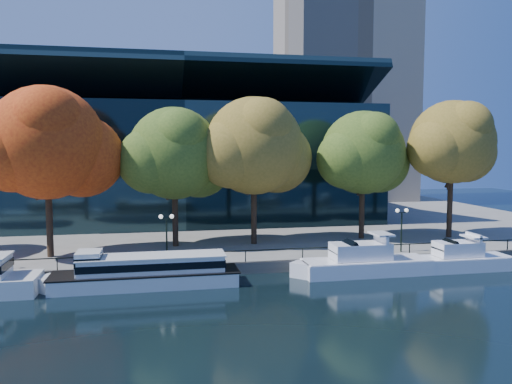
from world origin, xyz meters
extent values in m
plane|color=black|center=(0.00, 0.00, 0.00)|extent=(160.00, 160.00, 0.00)
cube|color=slate|center=(0.00, 36.50, 0.50)|extent=(90.00, 67.00, 1.00)
cube|color=#47443F|center=(0.00, 3.05, 0.50)|extent=(90.00, 0.25, 1.00)
cube|color=black|center=(0.00, 3.25, 1.95)|extent=(88.20, 0.08, 0.08)
cube|color=black|center=(0.00, 3.25, 1.45)|extent=(0.07, 0.07, 0.90)
cube|color=black|center=(-4.00, 32.00, 8.00)|extent=(50.00, 24.00, 16.00)
cube|color=black|center=(-4.00, 28.00, 17.50)|extent=(50.00, 17.14, 7.86)
cube|color=tan|center=(28.00, 55.00, 32.50)|extent=(22.00, 22.00, 65.00)
cube|color=white|center=(-8.14, 0.78, 0.54)|extent=(13.81, 3.35, 1.09)
cube|color=black|center=(-8.14, 0.78, 1.11)|extent=(14.09, 3.42, 0.12)
cube|color=white|center=(-15.04, 0.78, 0.54)|extent=(2.78, 2.78, 1.09)
cube|color=white|center=(-7.64, 0.78, 1.73)|extent=(10.77, 2.75, 1.18)
cube|color=black|center=(-7.64, 0.78, 1.78)|extent=(10.91, 2.82, 0.54)
cube|color=white|center=(-7.64, 0.78, 2.37)|extent=(11.05, 2.88, 0.10)
cube|color=white|center=(-12.28, 0.78, 2.02)|extent=(1.78, 2.35, 1.78)
cube|color=black|center=(-12.28, 0.78, 2.22)|extent=(1.83, 2.42, 0.69)
cube|color=white|center=(9.87, 1.00, 0.62)|extent=(10.79, 3.08, 1.23)
cube|color=white|center=(4.48, 1.00, 0.62)|extent=(2.36, 2.36, 1.23)
cube|color=white|center=(9.87, 1.00, 1.25)|extent=(10.57, 3.02, 0.08)
cube|color=white|center=(9.33, 1.00, 2.00)|extent=(4.85, 2.31, 1.34)
cube|color=black|center=(7.93, 1.00, 2.11)|extent=(2.12, 2.22, 1.68)
cube|color=white|center=(11.17, 1.00, 2.98)|extent=(0.26, 2.40, 0.82)
cube|color=white|center=(11.17, 1.00, 3.39)|extent=(1.44, 2.40, 0.15)
cube|color=white|center=(18.66, 0.81, 0.58)|extent=(8.67, 2.70, 1.16)
cube|color=white|center=(14.32, 0.81, 0.58)|extent=(2.13, 2.13, 1.16)
cube|color=white|center=(18.66, 0.81, 1.18)|extent=(8.50, 2.64, 0.08)
cube|color=white|center=(18.22, 0.81, 1.88)|extent=(3.90, 2.02, 1.25)
cube|color=black|center=(17.10, 0.81, 1.97)|extent=(1.76, 1.94, 1.46)
cube|color=white|center=(19.70, 0.81, 2.79)|extent=(0.24, 2.10, 0.77)
cube|color=white|center=(19.70, 0.81, 2.89)|extent=(1.35, 2.10, 0.14)
cylinder|color=black|center=(-16.54, 8.56, 5.01)|extent=(0.56, 0.56, 8.02)
cylinder|color=black|center=(-16.04, 8.76, 8.16)|extent=(1.25, 1.91, 4.00)
cylinder|color=black|center=(-16.94, 8.26, 7.87)|extent=(1.15, 1.30, 3.58)
sphere|color=#A1240D|center=(-16.54, 8.56, 11.02)|extent=(9.87, 9.87, 9.87)
sphere|color=#A1240D|center=(-13.82, 10.04, 9.79)|extent=(7.40, 7.40, 7.40)
sphere|color=#A1240D|center=(-19.01, 7.57, 10.28)|extent=(6.91, 6.91, 6.91)
sphere|color=#A1240D|center=(-16.05, 6.58, 12.75)|extent=(5.92, 5.92, 5.92)
cylinder|color=black|center=(-5.53, 11.33, 4.62)|extent=(0.56, 0.56, 7.24)
cylinder|color=black|center=(-5.03, 11.53, 7.47)|extent=(1.16, 1.75, 3.63)
cylinder|color=black|center=(-5.93, 11.03, 7.21)|extent=(1.07, 1.21, 3.24)
sphere|color=#38531A|center=(-5.53, 11.33, 10.05)|extent=(8.91, 8.91, 8.91)
sphere|color=#38531A|center=(-3.08, 12.66, 8.94)|extent=(6.68, 6.68, 6.68)
sphere|color=#38531A|center=(-7.76, 10.43, 9.39)|extent=(6.24, 6.24, 6.24)
sphere|color=#38531A|center=(-5.09, 9.54, 11.61)|extent=(5.34, 5.34, 5.34)
cylinder|color=black|center=(2.22, 11.00, 4.91)|extent=(0.56, 0.56, 7.82)
cylinder|color=black|center=(2.72, 11.20, 7.98)|extent=(1.23, 1.87, 3.91)
cylinder|color=black|center=(1.82, 10.70, 7.70)|extent=(1.13, 1.28, 3.49)
sphere|color=brown|center=(2.22, 11.00, 10.77)|extent=(9.65, 9.65, 9.65)
sphere|color=brown|center=(4.88, 12.45, 9.57)|extent=(7.24, 7.24, 7.24)
sphere|color=brown|center=(-0.19, 10.03, 10.05)|extent=(6.76, 6.76, 6.76)
sphere|color=brown|center=(2.71, 9.07, 12.46)|extent=(5.79, 5.79, 5.79)
cylinder|color=black|center=(14.02, 11.79, 4.63)|extent=(0.56, 0.56, 7.27)
cylinder|color=black|center=(14.52, 11.99, 7.49)|extent=(1.17, 1.76, 3.64)
cylinder|color=black|center=(13.62, 11.49, 7.23)|extent=(1.07, 1.21, 3.25)
sphere|color=#38531A|center=(14.02, 11.79, 10.08)|extent=(8.73, 8.73, 8.73)
sphere|color=#38531A|center=(16.42, 13.09, 8.99)|extent=(6.55, 6.55, 6.55)
sphere|color=#38531A|center=(11.84, 10.91, 9.43)|extent=(6.11, 6.11, 6.11)
sphere|color=#38531A|center=(14.46, 10.04, 11.61)|extent=(5.24, 5.24, 5.24)
cylinder|color=black|center=(23.58, 10.62, 5.08)|extent=(0.56, 0.56, 8.15)
cylinder|color=black|center=(24.08, 10.82, 8.28)|extent=(1.27, 1.93, 4.07)
cylinder|color=black|center=(23.18, 10.32, 7.99)|extent=(1.16, 1.32, 3.64)
sphere|color=brown|center=(23.58, 10.62, 11.19)|extent=(8.83, 8.83, 8.83)
sphere|color=brown|center=(26.01, 11.95, 10.09)|extent=(6.62, 6.62, 6.62)
sphere|color=brown|center=(21.37, 9.74, 10.53)|extent=(6.18, 6.18, 6.18)
sphere|color=brown|center=(24.02, 8.86, 12.74)|extent=(5.30, 5.30, 5.30)
cylinder|color=black|center=(-6.49, 4.50, 2.80)|extent=(0.14, 0.14, 3.60)
cube|color=black|center=(-6.49, 4.50, 4.65)|extent=(0.90, 0.06, 0.06)
sphere|color=white|center=(-6.94, 4.50, 4.85)|extent=(0.36, 0.36, 0.36)
sphere|color=white|center=(-6.04, 4.50, 4.85)|extent=(0.36, 0.36, 0.36)
cylinder|color=black|center=(14.82, 4.50, 2.80)|extent=(0.14, 0.14, 3.60)
cube|color=black|center=(14.82, 4.50, 4.65)|extent=(0.90, 0.06, 0.06)
sphere|color=white|center=(14.37, 4.50, 4.85)|extent=(0.36, 0.36, 0.36)
sphere|color=white|center=(15.27, 4.50, 4.85)|extent=(0.36, 0.36, 0.36)
camera|label=1|loc=(-7.16, -37.46, 10.54)|focal=35.00mm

